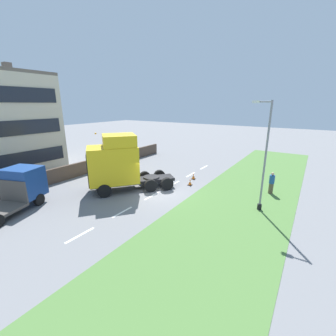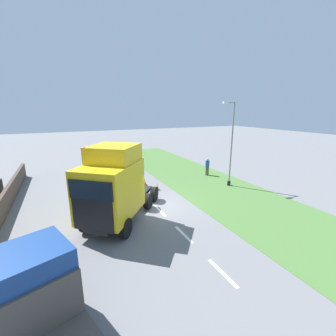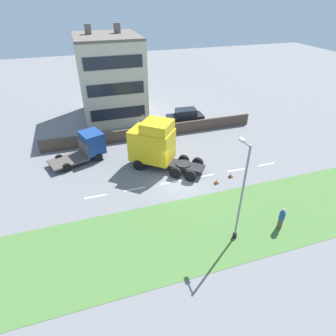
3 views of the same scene
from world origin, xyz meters
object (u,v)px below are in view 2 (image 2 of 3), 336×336
lorry_cab (114,187)px  traffic_cone_trailing (145,182)px  pedestrian (207,167)px  lamp_post (230,148)px  traffic_cone_lead (157,187)px  flatbed_truck (35,298)px

lorry_cab → traffic_cone_trailing: (-3.84, -5.88, -1.99)m
pedestrian → lamp_post: bearing=86.4°
lorry_cab → pedestrian: 12.22m
traffic_cone_lead → traffic_cone_trailing: 1.71m
traffic_cone_lead → traffic_cone_trailing: same height
pedestrian → traffic_cone_trailing: bearing=1.5°
lorry_cab → lamp_post: bearing=-126.7°
lamp_post → traffic_cone_lead: 6.89m
flatbed_truck → traffic_cone_lead: flatbed_truck is taller
traffic_cone_lead → lamp_post: bearing=164.6°
lamp_post → pedestrian: (-0.22, -3.44, -2.48)m
flatbed_truck → lamp_post: lamp_post is taller
lorry_cab → pedestrian: size_ratio=3.83×
lorry_cab → pedestrian: bearing=-111.0°
flatbed_truck → traffic_cone_trailing: (-7.27, -11.63, -1.10)m
lorry_cab → flatbed_truck: 6.75m
flatbed_truck → lamp_post: 16.19m
lamp_post → traffic_cone_lead: lamp_post is taller
pedestrian → traffic_cone_trailing: 6.70m
lorry_cab → traffic_cone_lead: lorry_cab is taller
flatbed_truck → pedestrian: 18.28m
pedestrian → flatbed_truck: bearing=40.2°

